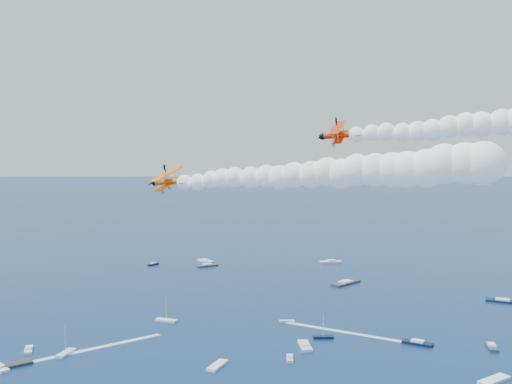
% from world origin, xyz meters
% --- Properties ---
extents(biplane_lead, '(8.45, 10.05, 7.94)m').
position_xyz_m(biplane_lead, '(9.33, 29.07, 59.34)').
color(biplane_lead, red).
extents(biplane_trail, '(8.77, 10.33, 7.72)m').
position_xyz_m(biplane_trail, '(-18.56, 17.20, 51.13)').
color(biplane_trail, '#F75F05').
extents(smoke_trail_lead, '(55.83, 10.54, 10.36)m').
position_xyz_m(smoke_trail_lead, '(37.00, 30.22, 61.43)').
color(smoke_trail_lead, white).
extents(smoke_trail_trail, '(56.20, 17.29, 10.36)m').
position_xyz_m(smoke_trail_trail, '(8.99, 14.24, 53.22)').
color(smoke_trail_trail, white).
extents(spectator_boats, '(227.01, 177.18, 0.70)m').
position_xyz_m(spectator_boats, '(-13.10, 119.53, 0.35)').
color(spectator_boats, black).
rests_on(spectator_boats, ground).
extents(boat_wakes, '(133.64, 64.79, 0.04)m').
position_xyz_m(boat_wakes, '(-58.65, 72.51, 0.03)').
color(boat_wakes, white).
rests_on(boat_wakes, ground).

